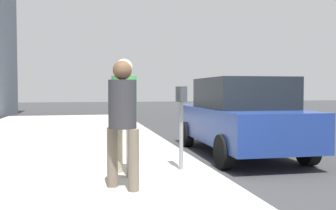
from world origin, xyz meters
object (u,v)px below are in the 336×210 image
parking_meter (181,110)px  parked_sedan_near (240,116)px  pedestrian_at_meter (124,106)px  pedestrian_bystander (122,114)px

parking_meter → parked_sedan_near: bearing=-45.3°
parked_sedan_near → pedestrian_at_meter: bearing=125.1°
pedestrian_at_meter → pedestrian_bystander: 0.87m
parking_meter → pedestrian_at_meter: size_ratio=0.76×
pedestrian_at_meter → pedestrian_bystander: bearing=-122.9°
pedestrian_at_meter → pedestrian_bystander: pedestrian_at_meter is taller
pedestrian_bystander → parked_sedan_near: bearing=1.2°
parked_sedan_near → pedestrian_bystander: bearing=134.0°
pedestrian_at_meter → parked_sedan_near: pedestrian_at_meter is taller
pedestrian_at_meter → pedestrian_bystander: (-0.86, 0.11, -0.07)m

